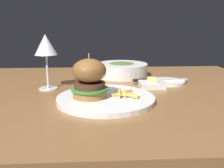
% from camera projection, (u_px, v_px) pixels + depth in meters
% --- Properties ---
extents(dining_table, '(1.19, 0.91, 0.74)m').
position_uv_depth(dining_table, '(110.00, 114.00, 0.88)').
color(dining_table, brown).
rests_on(dining_table, ground).
extents(main_plate, '(0.29, 0.29, 0.01)m').
position_uv_depth(main_plate, '(106.00, 99.00, 0.73)').
color(main_plate, white).
rests_on(main_plate, dining_table).
extents(burger_sandwich, '(0.11, 0.11, 0.13)m').
position_uv_depth(burger_sandwich, '(89.00, 78.00, 0.71)').
color(burger_sandwich, '#9E6B38').
rests_on(burger_sandwich, main_plate).
extents(fries_pile, '(0.08, 0.09, 0.02)m').
position_uv_depth(fries_pile, '(125.00, 94.00, 0.74)').
color(fries_pile, gold).
rests_on(fries_pile, main_plate).
extents(wine_glass, '(0.08, 0.08, 0.19)m').
position_uv_depth(wine_glass, '(46.00, 47.00, 0.83)').
color(wine_glass, silver).
rests_on(wine_glass, dining_table).
extents(bread_plate, '(0.13, 0.13, 0.01)m').
position_uv_depth(bread_plate, '(168.00, 82.00, 0.95)').
color(bread_plate, white).
rests_on(bread_plate, dining_table).
extents(table_knife, '(0.21, 0.04, 0.01)m').
position_uv_depth(table_knife, '(155.00, 80.00, 0.94)').
color(table_knife, silver).
rests_on(table_knife, bread_plate).
extents(butter_dish, '(0.09, 0.08, 0.04)m').
position_uv_depth(butter_dish, '(152.00, 84.00, 0.89)').
color(butter_dish, white).
rests_on(butter_dish, dining_table).
extents(soup_bowl, '(0.22, 0.22, 0.06)m').
position_uv_depth(soup_bowl, '(122.00, 69.00, 1.07)').
color(soup_bowl, white).
rests_on(soup_bowl, dining_table).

